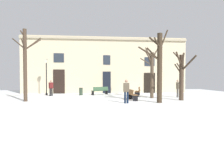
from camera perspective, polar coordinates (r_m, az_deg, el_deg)
ground_plane at (r=13.90m, az=0.70°, el=-5.45°), size 30.57×30.57×0.00m
building_facade at (r=22.57m, az=-1.79°, el=5.75°), size 19.11×0.60×6.51m
tree_near_facade at (r=14.09m, az=13.71°, el=5.43°), size 2.48×2.07×5.26m
tree_foreground at (r=17.29m, az=11.62°, el=3.67°), size 2.11×1.73×5.09m
tree_center at (r=15.89m, az=-24.20°, el=5.86°), size 2.45×2.38×5.49m
tree_left_of_center at (r=16.09m, az=19.83°, el=2.63°), size 1.43×2.16×3.78m
streetlamp at (r=20.79m, az=-18.77°, el=3.15°), size 0.30×0.30×3.72m
litter_bin at (r=19.98m, az=-9.14°, el=-2.17°), size 0.39×0.39×0.75m
bench_far_corner at (r=15.40m, az=5.99°, el=-3.10°), size 0.55×1.57×0.85m
bench_back_to_back_left at (r=20.19m, az=-3.54°, el=-1.95°), size 1.81×1.28×0.84m
bench_near_center_tree at (r=18.95m, az=7.64°, el=-2.15°), size 0.94×1.71×0.88m
person_near_bench at (r=19.83m, az=-17.53°, el=-0.91°), size 0.44×0.41×1.55m
person_crossing_plaza at (r=13.42m, az=4.24°, el=-1.79°), size 0.39×0.23×1.66m
person_strolling at (r=18.50m, az=18.77°, el=-0.99°), size 0.40×0.44×1.61m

